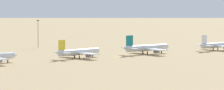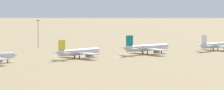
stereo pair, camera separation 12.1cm
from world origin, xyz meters
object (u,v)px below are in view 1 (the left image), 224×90
(parked_jet_white_4, at_px, (217,45))
(light_pole_mid, at_px, (38,32))
(parked_jet_yellow_2, at_px, (78,52))
(parked_jet_teal_3, at_px, (146,48))

(parked_jet_white_4, bearing_deg, light_pole_mid, 129.82)
(parked_jet_yellow_2, distance_m, parked_jet_teal_3, 46.05)
(parked_jet_teal_3, distance_m, parked_jet_white_4, 51.96)
(parked_jet_teal_3, relative_size, parked_jet_white_4, 1.12)
(parked_jet_yellow_2, relative_size, parked_jet_teal_3, 0.93)
(parked_jet_white_4, height_order, light_pole_mid, light_pole_mid)
(parked_jet_white_4, distance_m, light_pole_mid, 117.00)
(parked_jet_yellow_2, height_order, parked_jet_white_4, parked_jet_yellow_2)
(parked_jet_yellow_2, height_order, light_pole_mid, light_pole_mid)
(parked_jet_white_4, bearing_deg, parked_jet_teal_3, 171.84)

